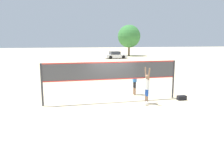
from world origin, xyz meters
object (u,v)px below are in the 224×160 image
player_blocker (135,78)px  tree_left_cluster (129,36)px  parked_car_near (116,55)px  gear_bag (182,98)px  player_spiker (147,85)px  volleyball (146,103)px  volleyball_net (112,73)px

player_blocker → tree_left_cluster: 37.63m
player_blocker → parked_car_near: player_blocker is taller
gear_bag → tree_left_cluster: 38.93m
parked_car_near → tree_left_cluster: (4.99, 7.23, 3.84)m
player_spiker → volleyball: (-0.11, -0.27, -0.96)m
volleyball → parked_car_near: 31.63m
parked_car_near → volleyball_net: bearing=-107.3°
player_blocker → volleyball: (-0.12, -2.40, -1.00)m
parked_car_near → gear_bag: bearing=-99.6°
player_blocker → volleyball: size_ratio=9.88×
volleyball_net → gear_bag: size_ratio=14.82×
player_spiker → gear_bag: bearing=-83.5°
tree_left_cluster → player_blocker: bearing=-106.7°
player_blocker → gear_bag: (2.33, -1.86, -0.97)m
player_spiker → player_blocker: size_ratio=0.98×
volleyball_net → volleyball: volleyball_net is taller
player_blocker → tree_left_cluster: (10.76, 35.91, 3.36)m
volleyball_net → player_blocker: 2.28m
gear_bag → parked_car_near: size_ratio=0.12×
player_spiker → volleyball: bearing=157.6°
tree_left_cluster → volleyball_net: bearing=-108.7°
parked_car_near → volleyball: bearing=-103.9°
player_spiker → parked_car_near: 31.34m
parked_car_near → tree_left_cluster: tree_left_cluster is taller
player_blocker → tree_left_cluster: size_ratio=0.30×
volleyball → tree_left_cluster: tree_left_cluster is taller
player_spiker → parked_car_near: bearing=-10.6°
tree_left_cluster → gear_bag: bearing=-102.6°
player_spiker → tree_left_cluster: (10.76, 38.03, 3.39)m
player_blocker → gear_bag: size_ratio=3.99×
volleyball → tree_left_cluster: 40.05m
volleyball_net → player_blocker: size_ratio=3.71×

